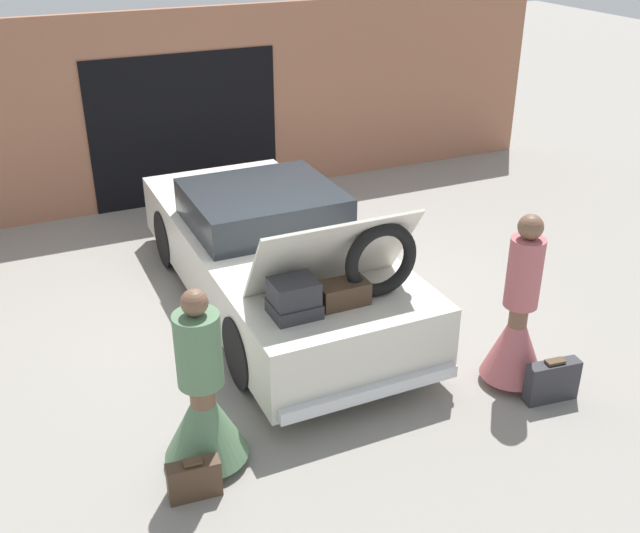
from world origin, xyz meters
The scene contains 7 objects.
ground_plane centered at (0.00, 0.00, 0.00)m, with size 40.00×40.00×0.00m, color gray.
garage_wall_back centered at (0.00, 3.56, 1.39)m, with size 12.00×0.14×2.80m.
car centered at (0.00, -0.01, 0.61)m, with size 1.88×4.73×1.69m.
person_left centered at (-1.49, -2.30, 0.57)m, with size 0.69×0.69×1.61m.
person_right centered at (1.49, -2.42, 0.62)m, with size 0.60×0.60×1.74m.
suitcase_beside_left_person centered at (-1.70, -2.65, 0.16)m, with size 0.43×0.17×0.35m.
suitcase_beside_right_person centered at (1.65, -2.81, 0.20)m, with size 0.52×0.20×0.43m.
Camera 1 is at (-2.65, -7.08, 4.24)m, focal length 42.00 mm.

